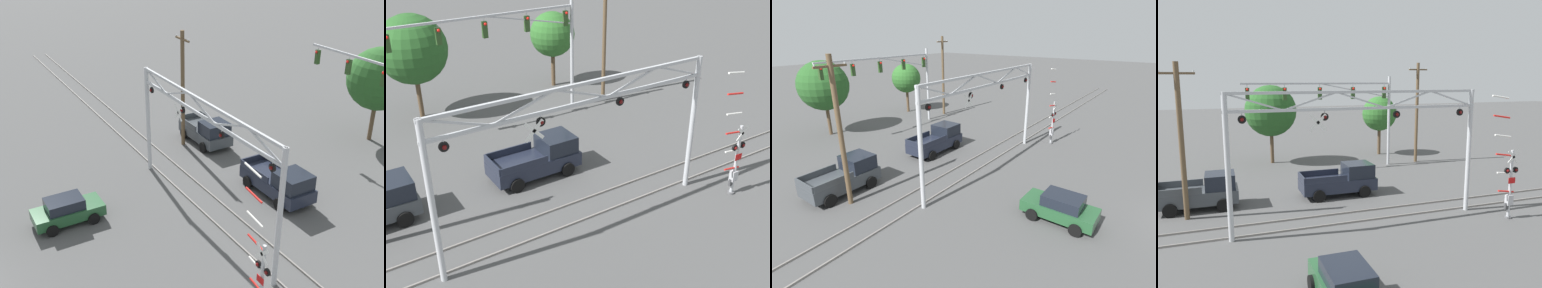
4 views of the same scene
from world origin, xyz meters
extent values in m
cube|color=gray|center=(0.00, 13.53, 0.05)|extent=(80.00, 0.08, 0.10)
cube|color=gray|center=(0.00, 14.96, 0.05)|extent=(80.00, 0.08, 0.10)
cylinder|color=#B7BABF|center=(-6.57, 13.25, 3.51)|extent=(0.26, 0.26, 7.02)
cylinder|color=#B7BABF|center=(6.57, 13.25, 3.51)|extent=(0.26, 0.26, 7.02)
cube|color=#B7BABF|center=(0.00, 13.25, 6.13)|extent=(13.39, 0.14, 0.14)
cube|color=#B7BABF|center=(0.00, 13.25, 6.95)|extent=(13.39, 0.14, 0.14)
cube|color=#B7BABF|center=(-5.25, 13.25, 6.54)|extent=(2.65, 0.08, 0.90)
cube|color=#B7BABF|center=(-2.63, 13.25, 6.54)|extent=(2.65, 0.08, 0.90)
cube|color=#B7BABF|center=(0.00, 13.25, 6.54)|extent=(2.65, 0.08, 0.90)
cube|color=#B7BABF|center=(2.63, 13.25, 6.54)|extent=(2.65, 0.08, 0.90)
cube|color=#B7BABF|center=(5.25, 13.25, 6.54)|extent=(2.65, 0.08, 0.90)
cylinder|color=black|center=(-5.84, 13.25, 5.77)|extent=(0.38, 0.10, 0.38)
sphere|color=#590C0C|center=(-5.84, 13.18, 5.77)|extent=(0.18, 0.18, 0.18)
cylinder|color=#B7BABF|center=(-5.84, 13.25, 6.01)|extent=(0.04, 0.04, 0.10)
cylinder|color=black|center=(-1.95, 13.25, 5.77)|extent=(0.38, 0.10, 0.38)
sphere|color=#590C0C|center=(-1.95, 13.18, 5.77)|extent=(0.18, 0.18, 0.18)
cylinder|color=#B7BABF|center=(-1.95, 13.25, 6.01)|extent=(0.04, 0.04, 0.10)
cylinder|color=black|center=(1.95, 13.25, 5.77)|extent=(0.38, 0.10, 0.38)
sphere|color=#590C0C|center=(1.95, 13.18, 5.77)|extent=(0.18, 0.18, 0.18)
cylinder|color=#B7BABF|center=(1.95, 13.25, 6.01)|extent=(0.04, 0.04, 0.10)
cylinder|color=black|center=(5.84, 13.25, 5.77)|extent=(0.38, 0.10, 0.38)
sphere|color=#590C0C|center=(5.84, 13.18, 5.77)|extent=(0.18, 0.18, 0.18)
cylinder|color=#B7BABF|center=(5.84, 13.25, 6.01)|extent=(0.04, 0.04, 0.10)
cube|color=white|center=(-2.30, 13.15, 5.51)|extent=(0.88, 0.03, 0.88)
cube|color=white|center=(-2.30, 13.15, 5.51)|extent=(0.88, 0.03, 0.88)
cylinder|color=black|center=(-2.30, 13.12, 5.51)|extent=(0.04, 0.04, 0.02)
cylinder|color=#B7BABF|center=(7.95, 11.35, 1.91)|extent=(0.16, 0.16, 3.82)
cylinder|color=#59595B|center=(7.95, 11.35, 0.05)|extent=(0.35, 0.35, 0.10)
cube|color=white|center=(7.95, 11.24, 3.47)|extent=(0.78, 0.03, 0.78)
cube|color=white|center=(7.95, 11.24, 3.47)|extent=(0.78, 0.03, 0.78)
cylinder|color=black|center=(7.95, 11.21, 3.47)|extent=(0.04, 0.04, 0.02)
cylinder|color=black|center=(7.67, 11.35, 2.72)|extent=(0.32, 0.09, 0.32)
sphere|color=#590C0C|center=(7.67, 11.29, 2.72)|extent=(0.16, 0.16, 0.16)
cylinder|color=black|center=(8.23, 11.35, 2.72)|extent=(0.32, 0.09, 0.32)
sphere|color=#590C0C|center=(8.23, 11.29, 2.72)|extent=(0.16, 0.16, 0.16)
cube|color=#B7BABF|center=(7.95, 11.35, 2.72)|extent=(0.64, 0.06, 0.06)
cube|color=red|center=(7.95, 11.25, 2.17)|extent=(0.44, 0.02, 0.32)
cube|color=#B2B2B7|center=(7.95, 11.35, 1.05)|extent=(0.36, 0.28, 0.56)
cylinder|color=red|center=(7.70, 11.35, 1.56)|extent=(1.04, 0.09, 0.24)
cylinder|color=white|center=(7.54, 11.35, 2.58)|extent=(1.04, 0.09, 0.24)
cylinder|color=red|center=(7.39, 11.35, 3.61)|extent=(1.04, 0.09, 0.24)
cylinder|color=white|center=(7.24, 11.35, 4.63)|extent=(1.04, 0.09, 0.24)
cylinder|color=red|center=(7.09, 11.35, 5.65)|extent=(1.04, 0.09, 0.24)
cylinder|color=white|center=(6.93, 11.35, 6.68)|extent=(1.04, 0.09, 0.24)
cube|color=#3F3F42|center=(7.83, 11.35, 0.70)|extent=(0.24, 0.12, 0.36)
cylinder|color=#B7BABF|center=(7.37, 25.68, 3.92)|extent=(0.24, 0.24, 7.83)
cube|color=#B7BABF|center=(1.10, 25.68, 7.23)|extent=(12.53, 0.14, 0.14)
cube|color=#B7BABF|center=(4.23, 25.68, 6.63)|extent=(6.28, 0.08, 1.28)
cube|color=#28471E|center=(-4.67, 25.68, 6.43)|extent=(0.30, 0.26, 1.00)
sphere|color=red|center=(-4.67, 25.51, 6.80)|extent=(0.18, 0.18, 0.18)
cylinder|color=#B7BABF|center=(-1.78, 25.68, 7.08)|extent=(0.04, 0.04, 0.30)
cube|color=#28471E|center=(-1.78, 25.68, 6.43)|extent=(0.30, 0.26, 1.00)
sphere|color=red|center=(-1.78, 25.51, 6.80)|extent=(0.18, 0.18, 0.18)
cylinder|color=#B7BABF|center=(1.10, 25.68, 7.08)|extent=(0.04, 0.04, 0.30)
cube|color=#28471E|center=(1.10, 25.68, 6.43)|extent=(0.30, 0.26, 1.00)
sphere|color=red|center=(1.10, 25.51, 6.80)|extent=(0.18, 0.18, 0.18)
cylinder|color=#B7BABF|center=(3.98, 25.68, 7.08)|extent=(0.04, 0.04, 0.30)
cube|color=#28471E|center=(3.98, 25.68, 6.43)|extent=(0.30, 0.26, 1.00)
sphere|color=red|center=(3.98, 25.51, 6.80)|extent=(0.18, 0.18, 0.18)
cylinder|color=#B7BABF|center=(6.87, 25.68, 7.08)|extent=(0.04, 0.04, 0.30)
cube|color=#28471E|center=(6.87, 25.68, 6.43)|extent=(0.30, 0.26, 1.00)
sphere|color=red|center=(6.87, 25.51, 6.80)|extent=(0.18, 0.18, 0.18)
cube|color=#1E2333|center=(0.33, 18.45, 0.77)|extent=(4.91, 1.99, 0.78)
cube|color=black|center=(1.73, 18.45, 1.61)|extent=(1.81, 1.83, 0.90)
cube|color=#1E2333|center=(-0.68, 17.49, 1.37)|extent=(2.70, 0.08, 0.40)
cube|color=#1E2333|center=(-0.68, 19.40, 1.37)|extent=(2.70, 0.08, 0.40)
cube|color=#1E2333|center=(-2.08, 18.45, 1.37)|extent=(0.10, 1.91, 0.40)
cylinder|color=black|center=(1.85, 17.44, 0.39)|extent=(0.77, 0.24, 0.77)
cylinder|color=black|center=(1.85, 19.46, 0.39)|extent=(0.77, 0.24, 0.77)
cylinder|color=black|center=(-1.19, 17.44, 0.39)|extent=(0.77, 0.24, 0.77)
cylinder|color=black|center=(-1.19, 19.46, 0.39)|extent=(0.77, 0.24, 0.77)
cube|color=black|center=(-6.97, 18.63, 1.61)|extent=(1.69, 1.83, 0.90)
cylinder|color=black|center=(-6.85, 17.62, 0.39)|extent=(0.77, 0.24, 0.77)
cylinder|color=black|center=(-6.85, 19.64, 0.39)|extent=(0.77, 0.24, 0.77)
cylinder|color=brown|center=(10.27, 25.88, 4.52)|extent=(0.28, 0.28, 9.03)
cylinder|color=brown|center=(8.48, 30.28, 1.48)|extent=(0.32, 0.32, 2.95)
sphere|color=#2D6628|center=(8.48, 30.28, 4.17)|extent=(3.47, 3.47, 3.47)
cylinder|color=brown|center=(-2.40, 29.76, 1.59)|extent=(0.32, 0.32, 3.17)
sphere|color=#265623|center=(-2.40, 29.76, 4.79)|extent=(4.61, 4.61, 4.61)
camera|label=1|loc=(19.65, 1.28, 15.36)|focal=45.00mm
camera|label=2|loc=(-10.05, -1.90, 13.54)|focal=45.00mm
camera|label=3|loc=(-17.12, 2.56, 9.48)|focal=28.00mm
camera|label=4|loc=(-6.80, -4.33, 7.56)|focal=35.00mm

